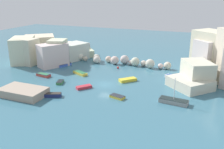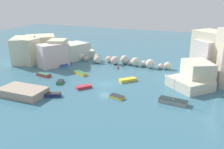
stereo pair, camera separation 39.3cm
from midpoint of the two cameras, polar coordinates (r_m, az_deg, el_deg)
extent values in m
plane|color=#3B6E82|center=(52.55, -1.79, -2.27)|extent=(160.00, 160.00, 0.00)
cube|color=beige|center=(80.92, -16.19, 6.46)|extent=(11.19, 10.97, 5.75)
cube|color=beige|center=(78.26, -9.36, 5.62)|extent=(9.13, 9.45, 3.23)
cube|color=beige|center=(76.39, -6.86, 4.93)|extent=(8.26, 8.25, 1.95)
cube|color=beige|center=(82.75, -15.37, 6.29)|extent=(7.78, 7.71, 4.36)
cube|color=beige|center=(66.39, -13.44, 4.28)|extent=(7.20, 8.32, 5.89)
cube|color=beige|center=(72.35, -19.68, 5.21)|extent=(8.70, 9.68, 6.81)
cube|color=silver|center=(72.81, -8.92, 5.24)|extent=(7.74, 8.80, 4.58)
cube|color=beige|center=(68.38, -12.34, 5.04)|extent=(5.44, 5.67, 6.56)
cube|color=beige|center=(70.36, -18.93, 4.97)|extent=(6.03, 4.58, 6.86)
cube|color=beige|center=(61.06, 21.50, 3.49)|extent=(8.61, 8.64, 8.37)
cube|color=beige|center=(54.29, 18.58, 0.25)|extent=(7.40, 8.04, 5.05)
cube|color=beige|center=(61.21, 21.26, 4.47)|extent=(9.16, 8.91, 10.26)
cube|color=beige|center=(52.62, 17.09, -1.89)|extent=(9.95, 9.89, 2.05)
sphere|color=beige|center=(72.84, -8.51, 4.31)|extent=(2.21, 2.21, 2.21)
sphere|color=beige|center=(71.57, -7.41, 4.01)|extent=(1.97, 1.97, 1.97)
sphere|color=beige|center=(70.62, -6.21, 3.59)|extent=(1.32, 1.32, 1.32)
sphere|color=beige|center=(69.98, -3.72, 3.81)|extent=(2.01, 2.01, 2.01)
sphere|color=beige|center=(67.98, -3.62, 3.35)|extent=(1.94, 1.94, 1.94)
sphere|color=beige|center=(68.69, -0.96, 3.47)|extent=(1.78, 1.78, 1.78)
sphere|color=beige|center=(66.89, 0.45, 3.26)|extent=(2.21, 2.21, 2.21)
sphere|color=beige|center=(67.32, 2.70, 3.41)|extent=(2.37, 2.37, 2.37)
sphere|color=beige|center=(66.55, 4.06, 2.71)|extent=(1.25, 1.25, 1.25)
sphere|color=beige|center=(65.67, 5.14, 2.92)|extent=(2.27, 2.27, 2.27)
sphere|color=beige|center=(65.62, 7.01, 2.53)|extent=(1.56, 1.56, 1.56)
sphere|color=beige|center=(64.25, 8.46, 2.47)|extent=(2.30, 2.30, 2.30)
sphere|color=beige|center=(64.15, 10.78, 1.88)|extent=(1.37, 1.37, 1.37)
sphere|color=beige|center=(64.05, 12.30, 1.99)|extent=(1.88, 1.88, 1.88)
cube|color=tan|center=(49.62, -19.73, -3.76)|extent=(8.54, 5.02, 1.45)
sphere|color=red|center=(63.13, 1.18, 1.55)|extent=(0.54, 0.54, 0.54)
cube|color=gray|center=(44.98, 13.56, -5.95)|extent=(5.07, 2.21, 0.73)
cube|color=#1D292A|center=(44.82, 13.59, -5.49)|extent=(4.97, 2.17, 0.06)
cylinder|color=silver|center=(44.10, 13.78, -3.19)|extent=(0.10, 0.10, 3.92)
cube|color=#418148|center=(54.31, -11.90, -1.72)|extent=(1.84, 2.59, 0.45)
cube|color=black|center=(54.23, -11.92, -1.47)|extent=(1.80, 2.54, 0.06)
cube|color=#C5303C|center=(50.72, -6.62, -2.84)|extent=(2.92, 3.16, 0.53)
cube|color=yellow|center=(54.43, 3.39, -1.21)|extent=(3.68, 3.75, 0.61)
cube|color=#3A5DBD|center=(66.77, -10.95, 2.18)|extent=(2.75, 3.91, 0.61)
cube|color=#30222A|center=(66.68, -10.97, 2.46)|extent=(2.70, 3.83, 0.06)
cube|color=#ADA89E|center=(66.67, -10.97, 2.47)|extent=(2.34, 3.32, 0.08)
cube|color=yellow|center=(45.94, 0.98, -5.08)|extent=(2.97, 2.06, 0.43)
cube|color=#282C34|center=(45.85, 0.98, -4.80)|extent=(2.92, 2.02, 0.06)
cube|color=#BF4237|center=(59.61, -15.48, -0.14)|extent=(3.62, 1.89, 0.55)
cube|color=#241D34|center=(59.52, -15.50, 0.14)|extent=(3.54, 1.85, 0.06)
cube|color=#2D7047|center=(59.52, -15.50, 0.15)|extent=(3.07, 1.60, 0.08)
cube|color=white|center=(57.33, 13.77, -0.68)|extent=(4.43, 3.38, 0.64)
cube|color=#234C93|center=(57.22, 13.79, -0.34)|extent=(3.77, 2.88, 0.08)
cube|color=navy|center=(47.82, -13.95, -4.55)|extent=(3.91, 2.57, 0.63)
cube|color=#322D27|center=(47.69, -13.98, -4.17)|extent=(3.84, 2.52, 0.06)
cube|color=gold|center=(59.35, -7.42, 0.30)|extent=(4.18, 2.91, 0.56)
cube|color=#2D7047|center=(59.25, -7.44, 0.60)|extent=(3.55, 2.48, 0.08)
camera|label=1|loc=(0.20, -90.20, -0.07)|focal=40.26mm
camera|label=2|loc=(0.20, 89.80, 0.07)|focal=40.26mm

